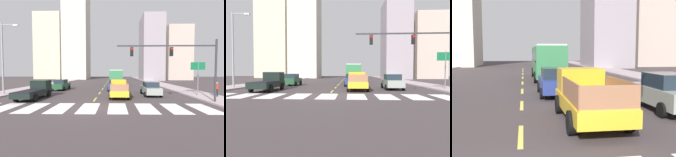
{
  "view_description": "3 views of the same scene",
  "coord_description": "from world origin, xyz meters",
  "views": [
    {
      "loc": [
        2.12,
        -12.56,
        2.98
      ],
      "look_at": [
        1.63,
        13.96,
        1.8
      ],
      "focal_mm": 24.92,
      "sensor_mm": 36.0,
      "label": 1
    },
    {
      "loc": [
        1.85,
        -15.95,
        1.96
      ],
      "look_at": [
        0.03,
        13.18,
        1.01
      ],
      "focal_mm": 31.92,
      "sensor_mm": 36.0,
      "label": 2
    },
    {
      "loc": [
        0.13,
        -4.42,
        2.66
      ],
      "look_at": [
        1.71,
        6.03,
        1.62
      ],
      "focal_mm": 42.8,
      "sensor_mm": 36.0,
      "label": 3
    }
  ],
  "objects": [
    {
      "name": "lane_dash_0",
      "position": [
        0.0,
        4.0,
        0.0
      ],
      "size": [
        0.16,
        2.4,
        0.01
      ],
      "primitive_type": "cube",
      "color": "#E2CC52",
      "rests_on": "ground"
    },
    {
      "name": "lane_dash_3",
      "position": [
        0.0,
        19.0,
        0.0
      ],
      "size": [
        0.16,
        2.4,
        0.01
      ],
      "primitive_type": "cube",
      "color": "#E2CC52",
      "rests_on": "ground"
    },
    {
      "name": "lane_dash_1",
      "position": [
        0.0,
        9.0,
        0.0
      ],
      "size": [
        0.16,
        2.4,
        0.01
      ],
      "primitive_type": "cube",
      "color": "#E2CC52",
      "rests_on": "ground"
    },
    {
      "name": "sedan_near_right",
      "position": [
        2.02,
        11.96,
        0.86
      ],
      "size": [
        2.02,
        4.4,
        1.72
      ],
      "rotation": [
        0.0,
        0.0,
        0.05
      ],
      "color": "navy",
      "rests_on": "ground"
    },
    {
      "name": "sidewalk_right",
      "position": [
        12.83,
        18.0,
        0.07
      ],
      "size": [
        3.7,
        110.0,
        0.15
      ],
      "primitive_type": "cube",
      "color": "#A69297",
      "rests_on": "ground"
    },
    {
      "name": "lane_dash_2",
      "position": [
        0.0,
        14.0,
        0.0
      ],
      "size": [
        0.16,
        2.4,
        0.01
      ],
      "primitive_type": "cube",
      "color": "#E2CC52",
      "rests_on": "ground"
    },
    {
      "name": "pickup_stakebed",
      "position": [
        2.58,
        5.86,
        0.94
      ],
      "size": [
        2.18,
        5.2,
        1.96
      ],
      "rotation": [
        0.0,
        0.0,
        0.04
      ],
      "color": "gold",
      "rests_on": "ground"
    },
    {
      "name": "block_low_left",
      "position": [
        24.93,
        47.05,
        9.64
      ],
      "size": [
        8.63,
        11.35,
        19.27
      ],
      "primitive_type": "cube",
      "color": "#B9A698",
      "rests_on": "ground"
    },
    {
      "name": "lane_dash_6",
      "position": [
        0.0,
        34.0,
        0.0
      ],
      "size": [
        0.16,
        2.4,
        0.01
      ],
      "primitive_type": "cube",
      "color": "#E2CC52",
      "rests_on": "ground"
    },
    {
      "name": "sedan_far",
      "position": [
        6.57,
        6.85,
        0.86
      ],
      "size": [
        2.02,
        4.4,
        1.72
      ],
      "rotation": [
        0.0,
        0.0,
        -0.01
      ],
      "color": "gray",
      "rests_on": "ground"
    },
    {
      "name": "city_bus",
      "position": [
        2.35,
        21.74,
        1.95
      ],
      "size": [
        2.72,
        10.8,
        3.32
      ],
      "rotation": [
        0.0,
        0.0,
        -0.02
      ],
      "color": "#357D49",
      "rests_on": "ground"
    },
    {
      "name": "lane_dash_5",
      "position": [
        0.0,
        29.0,
        0.0
      ],
      "size": [
        0.16,
        2.4,
        0.01
      ],
      "primitive_type": "cube",
      "color": "#E2CC52",
      "rests_on": "ground"
    },
    {
      "name": "lane_dash_4",
      "position": [
        0.0,
        24.0,
        0.0
      ],
      "size": [
        0.16,
        2.4,
        0.01
      ],
      "primitive_type": "cube",
      "color": "#E2CC52",
      "rests_on": "ground"
    },
    {
      "name": "lane_dash_7",
      "position": [
        0.0,
        39.0,
        0.0
      ],
      "size": [
        0.16,
        2.4,
        0.01
      ],
      "primitive_type": "cube",
      "color": "#E2CC52",
      "rests_on": "ground"
    },
    {
      "name": "block_mid_right",
      "position": [
        14.86,
        42.76,
        10.96
      ],
      "size": [
        7.02,
        10.72,
        21.92
      ],
      "primitive_type": "cube",
      "color": "gray",
      "rests_on": "ground"
    }
  ]
}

